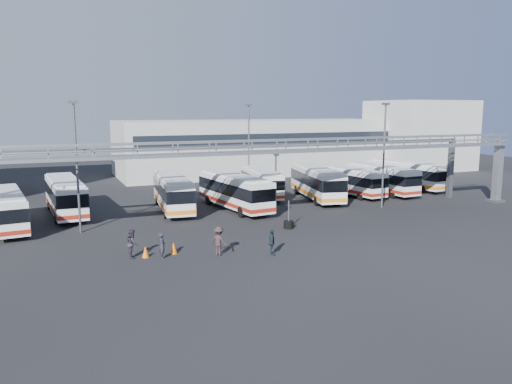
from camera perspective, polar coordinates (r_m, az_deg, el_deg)
name	(u,v)px	position (r m, az deg, el deg)	size (l,w,h in m)	color
ground	(309,236)	(38.45, 6.09, -5.03)	(140.00, 140.00, 0.00)	black
gantry	(277,158)	(42.66, 2.38, 3.95)	(51.40, 5.15, 7.10)	gray
warehouse	(258,146)	(76.90, 0.20, 5.23)	(42.00, 14.00, 8.00)	#9E9E99
building_right	(419,135)	(85.65, 18.16, 6.20)	(14.00, 12.00, 11.00)	#B2B2AD
light_pole_left	(77,160)	(40.74, -19.83, 3.46)	(0.70, 0.35, 10.21)	#4C4F54
light_pole_mid	(384,150)	(49.87, 14.42, 4.70)	(0.70, 0.35, 10.21)	#4C4F54
light_pole_back	(249,143)	(58.97, -0.83, 5.66)	(0.70, 0.35, 10.21)	#4C4F54
bus_0	(7,208)	(44.69, -26.56, -1.70)	(3.57, 10.42, 3.10)	silver
bus_1	(65,195)	(48.65, -20.98, -0.33)	(3.32, 11.23, 3.37)	silver
bus_3	(173,191)	(48.24, -9.50, 0.08)	(3.70, 11.24, 3.35)	silver
bus_4	(234,190)	(48.01, -2.48, 0.18)	(3.87, 11.37, 3.39)	silver
bus_5	(261,182)	(55.13, 0.63, 1.19)	(3.81, 10.28, 3.05)	silver
bus_6	(317,182)	(53.95, 6.95, 1.18)	(4.92, 11.70, 3.47)	silver
bus_7	(349,180)	(57.19, 10.57, 1.34)	(3.45, 10.35, 3.08)	silver
bus_8	(381,178)	(59.25, 14.12, 1.55)	(2.82, 10.61, 3.20)	silver
bus_9	(407,174)	(63.54, 16.85, 2.00)	(4.04, 11.13, 3.30)	silver
pedestrian_a	(162,246)	(32.93, -10.67, -6.06)	(0.62, 0.41, 1.71)	#212229
pedestrian_b	(133,244)	(33.58, -13.93, -5.74)	(0.91, 0.71, 1.86)	#2C2432
pedestrian_c	(219,241)	(33.16, -4.26, -5.60)	(1.26, 0.72, 1.94)	#302023
pedestrian_d	(272,242)	(33.11, 1.81, -5.75)	(1.04, 0.44, 1.78)	#1A2830
cone_left	(145,252)	(33.54, -12.52, -6.68)	(0.48, 0.48, 0.76)	#CF600B
cone_right	(174,248)	(34.05, -9.40, -6.33)	(0.48, 0.48, 0.77)	#CF600B
tire_stack	(289,224)	(40.65, 3.75, -3.64)	(0.80, 0.80, 2.30)	black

